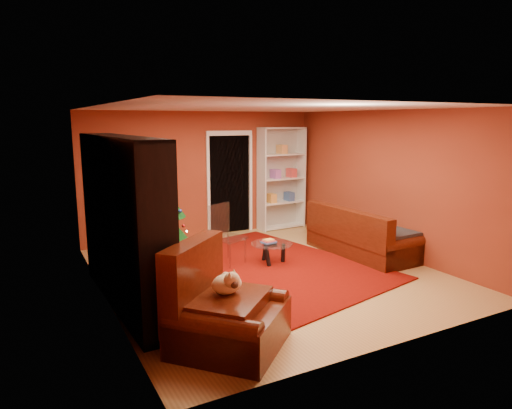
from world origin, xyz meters
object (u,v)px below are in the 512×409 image
white_bookshelf (282,179)px  dog (227,284)px  christmas_tree (163,209)px  armchair (229,306)px  gift_box_red (152,238)px  sofa (362,230)px  rug (255,270)px  gift_box_green (168,241)px  acrylic_chair (229,238)px  coffee_table (272,253)px  gift_box_teal (159,238)px  media_unit (123,222)px

white_bookshelf → dog: white_bookshelf is taller
christmas_tree → armchair: christmas_tree is taller
gift_box_red → sofa: size_ratio=0.12×
christmas_tree → sofa: christmas_tree is taller
rug → gift_box_green: 2.20m
dog → acrylic_chair: acrylic_chair is taller
dog → coffee_table: 2.94m
christmas_tree → coffee_table: (1.52, -1.18, -0.70)m
rug → armchair: (-1.43, -2.12, 0.45)m
dog → acrylic_chair: (1.18, 2.53, -0.22)m
armchair → dog: armchair is taller
christmas_tree → gift_box_teal: 1.07m
gift_box_red → coffee_table: bearing=-56.8°
gift_box_green → coffee_table: coffee_table is taller
gift_box_teal → sofa: (3.13, -2.25, 0.28)m
rug → media_unit: size_ratio=1.35×
gift_box_red → gift_box_teal: bearing=-78.0°
rug → armchair: size_ratio=3.30×
sofa → rug: bearing=84.9°
gift_box_green → white_bookshelf: bearing=7.1°
acrylic_chair → gift_box_teal: bearing=90.4°
gift_box_teal → white_bookshelf: bearing=4.6°
media_unit → sofa: bearing=0.9°
coffee_table → armchair: bearing=-128.9°
media_unit → gift_box_teal: bearing=62.6°
rug → sofa: sofa is taller
gift_box_red → rug: bearing=-66.7°
gift_box_red → christmas_tree: bearing=-93.3°
media_unit → acrylic_chair: media_unit is taller
gift_box_green → sofa: bearing=-35.6°
rug → coffee_table: (0.42, 0.17, 0.17)m
acrylic_chair → gift_box_red: bearing=88.9°
gift_box_green → acrylic_chair: bearing=-69.2°
rug → gift_box_teal: bearing=114.6°
christmas_tree → white_bookshelf: bearing=18.6°
media_unit → white_bookshelf: bearing=31.4°
gift_box_green → gift_box_red: 0.42m
armchair → acrylic_chair: size_ratio=1.27×
gift_box_green → white_bookshelf: size_ratio=0.11×
armchair → gift_box_green: bearing=39.8°
coffee_table → media_unit: bearing=-168.0°
rug → gift_box_green: (-0.83, 2.03, 0.12)m
media_unit → gift_box_teal: media_unit is taller
gift_box_green → gift_box_teal: bearing=142.7°
gift_box_red → white_bookshelf: white_bookshelf is taller
gift_box_teal → acrylic_chair: size_ratio=0.35×
gift_box_green → armchair: bearing=-98.1°
dog → white_bookshelf: bearing=10.8°
rug → acrylic_chair: size_ratio=4.18×
gift_box_red → sofa: 4.07m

